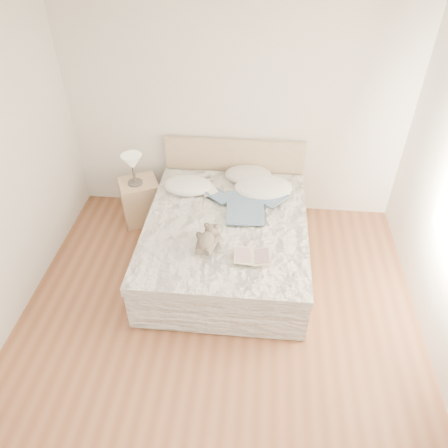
{
  "coord_description": "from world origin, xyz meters",
  "views": [
    {
      "loc": [
        0.32,
        -2.49,
        3.5
      ],
      "look_at": [
        -0.02,
        1.05,
        0.62
      ],
      "focal_mm": 35.0,
      "sensor_mm": 36.0,
      "label": 1
    }
  ],
  "objects": [
    {
      "name": "childrens_book",
      "position": [
        0.3,
        0.57,
        0.63
      ],
      "size": [
        0.38,
        0.27,
        0.02
      ],
      "primitive_type": "cube",
      "rotation": [
        0.0,
        0.0,
        0.06
      ],
      "color": "beige",
      "rests_on": "bed"
    },
    {
      "name": "pillow_left",
      "position": [
        -0.5,
        1.7,
        0.64
      ],
      "size": [
        0.56,
        0.39,
        0.17
      ],
      "primitive_type": "ellipsoid",
      "rotation": [
        0.0,
        0.0,
        0.0
      ],
      "color": "white",
      "rests_on": "bed"
    },
    {
      "name": "nightstand",
      "position": [
        -1.14,
        1.83,
        0.28
      ],
      "size": [
        0.58,
        0.55,
        0.56
      ],
      "primitive_type": "cube",
      "rotation": [
        0.0,
        0.0,
        0.43
      ],
      "color": "tan",
      "rests_on": "floor"
    },
    {
      "name": "table_lamp",
      "position": [
        -1.17,
        1.8,
        0.84
      ],
      "size": [
        0.28,
        0.28,
        0.39
      ],
      "color": "#48423E",
      "rests_on": "nightstand"
    },
    {
      "name": "pillow_right",
      "position": [
        0.38,
        1.74,
        0.64
      ],
      "size": [
        0.73,
        0.56,
        0.2
      ],
      "primitive_type": "ellipsoid",
      "rotation": [
        0.0,
        0.0,
        0.13
      ],
      "color": "white",
      "rests_on": "bed"
    },
    {
      "name": "wall_back",
      "position": [
        0.0,
        2.25,
        1.35
      ],
      "size": [
        4.0,
        0.02,
        2.7
      ],
      "primitive_type": "cube",
      "color": "silver",
      "rests_on": "ground"
    },
    {
      "name": "blouse",
      "position": [
        0.19,
        1.34,
        0.63
      ],
      "size": [
        0.69,
        0.73,
        0.03
      ],
      "primitive_type": null,
      "rotation": [
        0.0,
        0.0,
        0.07
      ],
      "color": "#3C5776",
      "rests_on": "bed"
    },
    {
      "name": "photo_book",
      "position": [
        -0.35,
        1.65,
        0.63
      ],
      "size": [
        0.43,
        0.4,
        0.03
      ],
      "primitive_type": "cube",
      "rotation": [
        0.0,
        0.0,
        0.54
      ],
      "color": "white",
      "rests_on": "bed"
    },
    {
      "name": "bed",
      "position": [
        0.0,
        1.19,
        0.31
      ],
      "size": [
        1.72,
        2.14,
        1.0
      ],
      "color": "tan",
      "rests_on": "floor"
    },
    {
      "name": "teddy_bear",
      "position": [
        -0.16,
        0.66,
        0.65
      ],
      "size": [
        0.26,
        0.35,
        0.17
      ],
      "primitive_type": null,
      "rotation": [
        0.0,
        0.0,
        -0.12
      ],
      "color": "brown",
      "rests_on": "bed"
    },
    {
      "name": "ceiling",
      "position": [
        0.0,
        0.0,
        2.7
      ],
      "size": [
        4.0,
        4.5,
        0.0
      ],
      "primitive_type": "cube",
      "color": "white",
      "rests_on": "ground"
    },
    {
      "name": "floor",
      "position": [
        0.0,
        0.0,
        0.0
      ],
      "size": [
        4.0,
        4.5,
        0.0
      ],
      "primitive_type": "cube",
      "color": "brown",
      "rests_on": "ground"
    },
    {
      "name": "pillow_middle",
      "position": [
        0.19,
        2.0,
        0.64
      ],
      "size": [
        0.58,
        0.41,
        0.17
      ],
      "primitive_type": "ellipsoid",
      "rotation": [
        0.0,
        0.0,
        0.03
      ],
      "color": "silver",
      "rests_on": "bed"
    }
  ]
}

